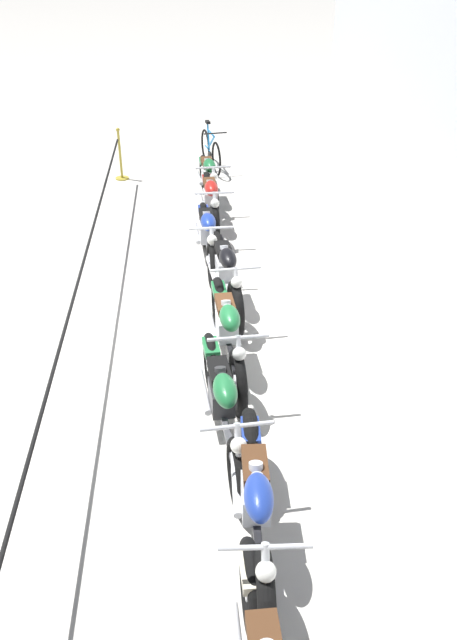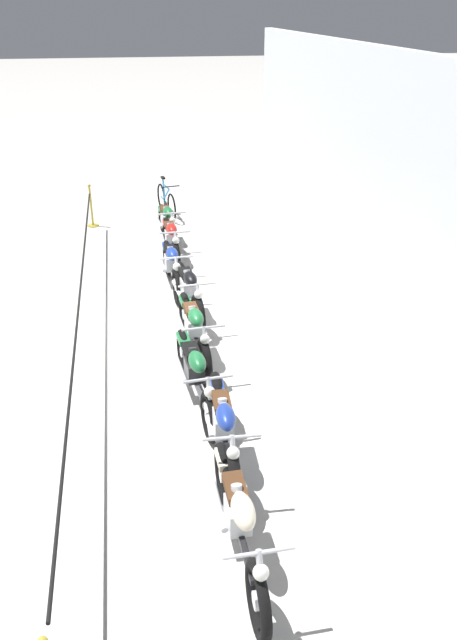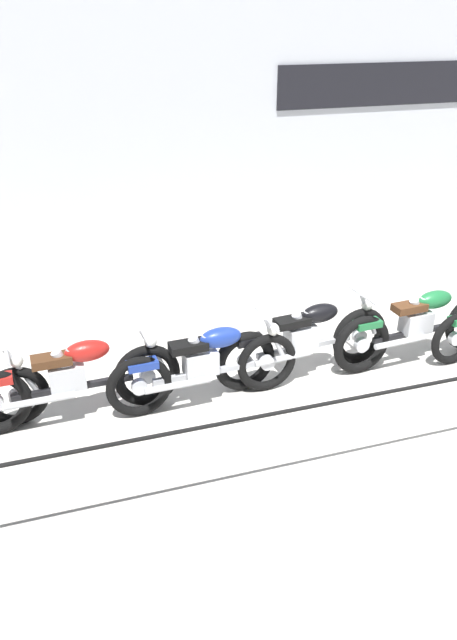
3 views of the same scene
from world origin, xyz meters
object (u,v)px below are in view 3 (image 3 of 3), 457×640
object	(u,v)px
motorcycle_blue_2	(206,365)
motorcycle_green_4	(420,325)
motorcycle_black_3	(305,341)
stanchion_far_left	(313,418)
motorcycle_red_1	(74,381)

from	to	relation	value
motorcycle_blue_2	motorcycle_green_4	xyz separation A→B (m)	(2.72, 0.10, 0.00)
motorcycle_black_3	stanchion_far_left	xyz separation A→B (m)	(-0.74, -1.79, 0.29)
motorcycle_red_1	motorcycle_blue_2	size ratio (longest dim) A/B	1.06
motorcycle_red_1	motorcycle_blue_2	distance (m)	1.39
motorcycle_blue_2	stanchion_far_left	xyz separation A→B (m)	(0.51, -1.60, 0.28)
motorcycle_black_3	motorcycle_green_4	xyz separation A→B (m)	(1.47, -0.08, 0.01)
motorcycle_green_4	stanchion_far_left	distance (m)	2.80
motorcycle_red_1	stanchion_far_left	xyz separation A→B (m)	(1.90, -1.72, 0.29)
motorcycle_red_1	motorcycle_green_4	xyz separation A→B (m)	(4.11, -0.02, 0.01)
motorcycle_red_1	motorcycle_black_3	xyz separation A→B (m)	(2.64, 0.07, -0.00)
motorcycle_blue_2	stanchion_far_left	size ratio (longest dim) A/B	0.18
motorcycle_black_3	stanchion_far_left	bearing A→B (deg)	-112.44
motorcycle_black_3	motorcycle_green_4	world-z (taller)	motorcycle_green_4
motorcycle_red_1	stanchion_far_left	world-z (taller)	stanchion_far_left
motorcycle_red_1	stanchion_far_left	size ratio (longest dim) A/B	0.19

